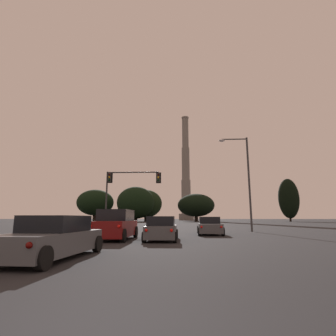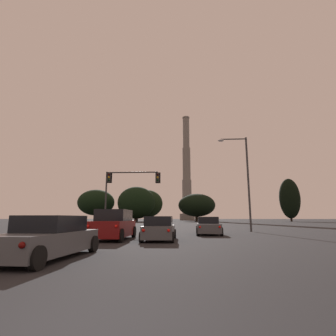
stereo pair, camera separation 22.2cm
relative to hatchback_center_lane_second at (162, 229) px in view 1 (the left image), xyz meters
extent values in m
cube|color=#4C4F54|center=(0.00, 0.10, -0.14)|extent=(1.73, 4.00, 0.72)
cube|color=black|center=(0.00, -0.30, 0.50)|extent=(1.56, 1.90, 0.55)
cylinder|color=black|center=(-0.84, 1.72, -0.36)|extent=(0.22, 0.60, 0.60)
cylinder|color=black|center=(0.84, 1.72, -0.36)|extent=(0.22, 0.60, 0.60)
cylinder|color=black|center=(-0.84, -1.53, -0.36)|extent=(0.22, 0.60, 0.60)
cylinder|color=black|center=(0.84, -1.53, -0.36)|extent=(0.22, 0.60, 0.60)
sphere|color=red|center=(-0.68, -1.92, 0.02)|extent=(0.17, 0.17, 0.17)
sphere|color=red|center=(0.68, -1.92, 0.02)|extent=(0.17, 0.17, 0.17)
cube|color=maroon|center=(-2.95, 0.47, 0.02)|extent=(1.93, 4.80, 0.95)
cube|color=black|center=(-2.95, 0.59, 0.84)|extent=(1.78, 2.80, 0.70)
cylinder|color=black|center=(-3.90, 2.39, -0.28)|extent=(0.22, 0.76, 0.76)
cylinder|color=black|center=(-2.02, 2.40, -0.28)|extent=(0.22, 0.76, 0.76)
cylinder|color=black|center=(-3.89, -1.46, -0.28)|extent=(0.22, 0.76, 0.76)
cylinder|color=black|center=(-2.01, -1.45, -0.28)|extent=(0.22, 0.76, 0.76)
sphere|color=red|center=(-3.73, -1.95, 0.23)|extent=(0.17, 0.17, 0.17)
sphere|color=red|center=(-2.17, -1.95, 0.23)|extent=(0.17, 0.17, 0.17)
cube|color=#4C4F54|center=(3.49, 5.99, -0.14)|extent=(1.99, 4.67, 0.70)
cube|color=black|center=(3.50, 6.22, 0.49)|extent=(1.71, 2.26, 0.55)
cylinder|color=black|center=(2.69, 7.92, -0.34)|extent=(0.25, 0.65, 0.64)
cylinder|color=black|center=(4.45, 7.85, -0.34)|extent=(0.25, 0.65, 0.64)
cylinder|color=black|center=(2.53, 4.12, -0.34)|extent=(0.25, 0.65, 0.64)
cylinder|color=black|center=(4.29, 4.05, -0.34)|extent=(0.25, 0.65, 0.64)
sphere|color=red|center=(2.68, 3.70, 0.02)|extent=(0.17, 0.17, 0.17)
sphere|color=red|center=(4.11, 3.64, 0.02)|extent=(0.17, 0.17, 0.17)
cube|color=#4C4F54|center=(-3.13, -7.39, -0.14)|extent=(2.02, 4.68, 0.70)
cube|color=black|center=(-3.12, -7.16, 0.49)|extent=(1.73, 2.28, 0.55)
cylinder|color=black|center=(-3.92, -5.45, -0.34)|extent=(0.25, 0.65, 0.64)
cylinder|color=black|center=(-2.16, -5.54, -0.34)|extent=(0.25, 0.65, 0.64)
cylinder|color=black|center=(-2.34, -9.33, -0.34)|extent=(0.25, 0.65, 0.64)
sphere|color=#500705|center=(-2.53, -9.74, 0.02)|extent=(0.17, 0.17, 0.17)
cylinder|color=#2D2D30|center=(-7.36, 13.20, 2.63)|extent=(0.18, 0.18, 6.60)
cylinder|color=black|center=(-7.36, 13.20, -0.61)|extent=(0.40, 0.40, 0.10)
cube|color=#282828|center=(-7.07, 13.20, 5.26)|extent=(0.34, 0.34, 1.04)
cube|color=black|center=(-7.07, 13.38, 5.26)|extent=(0.58, 0.03, 1.25)
sphere|color=#320504|center=(-7.07, 13.01, 5.59)|extent=(0.22, 0.22, 0.22)
sphere|color=#F2AD14|center=(-7.07, 13.01, 5.26)|extent=(0.22, 0.22, 0.22)
sphere|color=black|center=(-7.07, 13.01, 4.94)|extent=(0.22, 0.22, 0.22)
cylinder|color=#2D2D30|center=(-4.40, 13.20, 5.83)|extent=(5.94, 0.14, 0.14)
sphere|color=#2D2D30|center=(-7.36, 13.20, 5.83)|extent=(0.18, 0.18, 0.18)
cube|color=#282828|center=(-1.43, 13.20, 5.19)|extent=(0.34, 0.34, 1.04)
cube|color=black|center=(-1.43, 13.38, 5.19)|extent=(0.58, 0.03, 1.25)
sphere|color=#320504|center=(-1.43, 13.01, 5.52)|extent=(0.22, 0.22, 0.22)
sphere|color=#F2AD14|center=(-1.43, 13.01, 5.19)|extent=(0.22, 0.22, 0.22)
sphere|color=black|center=(-1.43, 13.01, 4.87)|extent=(0.22, 0.22, 0.22)
cylinder|color=#38383A|center=(8.08, 10.53, 4.15)|extent=(0.20, 0.20, 9.62)
cylinder|color=#38383A|center=(6.78, 10.53, 8.81)|extent=(2.59, 0.12, 0.12)
sphere|color=#38383A|center=(8.08, 10.53, 8.81)|extent=(0.20, 0.20, 0.20)
ellipsoid|color=silver|center=(5.48, 10.53, 8.69)|extent=(0.64, 0.36, 0.26)
cylinder|color=slate|center=(3.29, 124.81, 1.06)|extent=(7.91, 7.91, 3.45)
cylinder|color=gray|center=(3.29, 124.81, 11.81)|extent=(4.94, 4.94, 18.03)
cylinder|color=gray|center=(3.29, 124.81, 29.84)|extent=(4.25, 4.25, 18.03)
cylinder|color=gray|center=(3.29, 124.81, 47.87)|extent=(3.56, 3.56, 18.03)
cylinder|color=gray|center=(3.29, 124.81, 56.54)|extent=(3.99, 3.99, 0.70)
cylinder|color=black|center=(-31.71, 81.92, 1.03)|extent=(1.38, 1.38, 3.40)
ellipsoid|color=black|center=(-31.71, 81.92, 6.38)|extent=(13.83, 12.45, 9.72)
cylinder|color=black|center=(-15.52, 77.88, 0.54)|extent=(1.35, 1.35, 2.41)
ellipsoid|color=black|center=(-15.52, 77.88, 6.04)|extent=(13.53, 12.18, 11.47)
cylinder|color=black|center=(6.37, 82.98, 0.74)|extent=(1.38, 1.38, 2.80)
ellipsoid|color=black|center=(6.37, 82.98, 5.30)|extent=(13.77, 12.39, 8.44)
cylinder|color=black|center=(-12.46, 83.04, 0.68)|extent=(1.20, 1.20, 2.69)
ellipsoid|color=black|center=(-12.46, 83.04, 5.93)|extent=(11.97, 10.77, 10.42)
cylinder|color=black|center=(39.29, 79.89, 0.76)|extent=(0.71, 0.71, 2.84)
ellipsoid|color=black|center=(39.29, 79.89, 7.48)|extent=(7.10, 6.39, 14.14)
camera|label=1|loc=(1.27, -16.26, 0.69)|focal=28.00mm
camera|label=2|loc=(1.49, -16.25, 0.69)|focal=28.00mm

